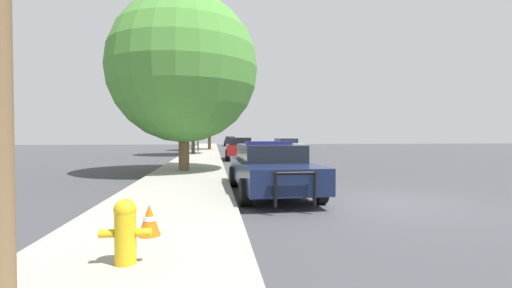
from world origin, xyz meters
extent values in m
plane|color=#3D3D42|center=(0.00, 0.00, 0.00)|extent=(110.00, 110.00, 0.00)
cube|color=#99968C|center=(-5.10, 0.00, 0.07)|extent=(3.00, 110.00, 0.13)
cube|color=#141E3D|center=(-2.53, 1.56, 0.62)|extent=(1.99, 4.88, 0.60)
cube|color=black|center=(-2.54, 1.80, 1.15)|extent=(1.66, 2.56, 0.45)
cylinder|color=black|center=(-1.59, 0.09, 0.32)|extent=(0.26, 0.65, 0.64)
cylinder|color=black|center=(-3.38, 0.03, 0.32)|extent=(0.26, 0.65, 0.64)
cylinder|color=black|center=(-1.68, 3.08, 0.32)|extent=(0.26, 0.65, 0.64)
cylinder|color=black|center=(-3.48, 3.02, 0.32)|extent=(0.26, 0.65, 0.64)
cylinder|color=black|center=(-2.04, -0.96, 0.53)|extent=(0.07, 0.07, 0.71)
cylinder|color=black|center=(-2.86, -0.99, 0.53)|extent=(0.07, 0.07, 0.71)
cylinder|color=black|center=(-2.45, -0.97, 0.86)|extent=(0.87, 0.10, 0.07)
cube|color=navy|center=(-2.54, 1.80, 1.42)|extent=(1.33, 0.24, 0.09)
cube|color=navy|center=(-1.61, 1.58, 0.65)|extent=(0.12, 3.47, 0.17)
cylinder|color=gold|center=(-5.13, -3.66, 0.43)|extent=(0.24, 0.24, 0.60)
sphere|color=gold|center=(-5.13, -3.66, 0.76)|extent=(0.26, 0.26, 0.26)
cylinder|color=gold|center=(-5.33, -3.66, 0.49)|extent=(0.17, 0.10, 0.10)
cylinder|color=gold|center=(-4.92, -3.66, 0.49)|extent=(0.17, 0.10, 0.10)
cylinder|color=#424247|center=(-5.54, 24.83, 2.68)|extent=(0.16, 0.16, 5.09)
cylinder|color=#424247|center=(-3.64, 24.83, 5.07)|extent=(3.80, 0.11, 0.11)
cube|color=black|center=(-1.74, 24.83, 4.62)|extent=(0.30, 0.24, 0.90)
sphere|color=red|center=(-1.74, 24.70, 4.92)|extent=(0.20, 0.20, 0.20)
sphere|color=orange|center=(-1.74, 24.70, 4.62)|extent=(0.20, 0.20, 0.20)
sphere|color=green|center=(-1.74, 24.70, 4.32)|extent=(0.20, 0.20, 0.20)
cube|color=maroon|center=(-2.35, 15.21, 0.68)|extent=(1.89, 4.38, 0.65)
cube|color=black|center=(-2.36, 15.00, 1.25)|extent=(1.55, 2.31, 0.47)
cylinder|color=black|center=(-3.09, 16.59, 0.36)|extent=(0.28, 0.73, 0.72)
cylinder|color=black|center=(-1.47, 16.50, 0.36)|extent=(0.28, 0.73, 0.72)
cylinder|color=black|center=(-3.24, 13.93, 0.36)|extent=(0.28, 0.73, 0.72)
cylinder|color=black|center=(-1.61, 13.84, 0.36)|extent=(0.28, 0.73, 0.72)
cube|color=#B7B7BC|center=(1.91, 20.00, 0.68)|extent=(1.87, 4.61, 0.66)
cube|color=black|center=(1.90, 20.23, 1.19)|extent=(1.54, 2.42, 0.37)
cylinder|color=black|center=(2.79, 18.63, 0.34)|extent=(0.27, 0.70, 0.69)
cylinder|color=black|center=(1.14, 18.56, 0.34)|extent=(0.27, 0.70, 0.69)
cylinder|color=black|center=(2.68, 21.44, 0.34)|extent=(0.27, 0.70, 0.69)
cylinder|color=black|center=(1.03, 21.38, 0.34)|extent=(0.27, 0.70, 0.69)
cube|color=black|center=(-1.53, 45.26, 0.67)|extent=(1.90, 4.57, 0.65)
cube|color=black|center=(-1.54, 45.04, 1.23)|extent=(1.55, 2.40, 0.47)
cylinder|color=black|center=(-2.27, 46.69, 0.35)|extent=(0.28, 0.70, 0.69)
cylinder|color=black|center=(-0.64, 46.61, 0.35)|extent=(0.28, 0.70, 0.69)
cylinder|color=black|center=(-2.42, 43.91, 0.35)|extent=(0.28, 0.70, 0.69)
cylinder|color=black|center=(-0.79, 43.83, 0.35)|extent=(0.28, 0.70, 0.69)
cylinder|color=brown|center=(-4.53, 29.00, 2.11)|extent=(0.33, 0.33, 3.95)
sphere|color=#999933|center=(-4.53, 29.00, 5.45)|extent=(4.99, 4.99, 4.99)
cylinder|color=#4C3823|center=(-5.73, 20.24, 2.10)|extent=(0.28, 0.28, 3.95)
sphere|color=#5B9947|center=(-5.73, 20.24, 5.57)|extent=(5.44, 5.44, 5.44)
cylinder|color=brown|center=(-5.36, 7.13, 1.44)|extent=(0.45, 0.45, 2.62)
sphere|color=#4C8E38|center=(-5.36, 7.13, 4.48)|extent=(6.31, 6.31, 6.31)
cone|color=orange|center=(-5.06, -2.53, 0.36)|extent=(0.33, 0.33, 0.47)
cylinder|color=white|center=(-5.06, -2.53, 0.39)|extent=(0.18, 0.18, 0.07)
camera|label=1|loc=(-4.11, -7.77, 1.63)|focal=24.00mm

